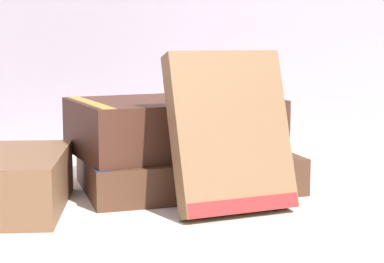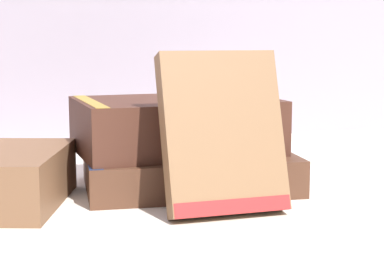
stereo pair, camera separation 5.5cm
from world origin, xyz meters
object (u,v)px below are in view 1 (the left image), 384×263
at_px(book_leaning_front, 231,138).
at_px(pocket_watch, 212,97).
at_px(book_flat_top, 173,125).
at_px(book_flat_bottom, 182,170).

bearing_deg(book_leaning_front, pocket_watch, 76.16).
bearing_deg(book_leaning_front, book_flat_top, 96.38).
height_order(book_flat_bottom, book_flat_top, book_flat_top).
height_order(book_flat_top, book_leaning_front, book_leaning_front).
distance_m(book_flat_top, book_leaning_front, 0.11).
bearing_deg(book_leaning_front, book_flat_bottom, 93.96).
relative_size(book_flat_top, pocket_watch, 3.54).
distance_m(book_flat_bottom, book_leaning_front, 0.10).
relative_size(book_leaning_front, pocket_watch, 2.48).
bearing_deg(book_flat_bottom, pocket_watch, -17.24).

